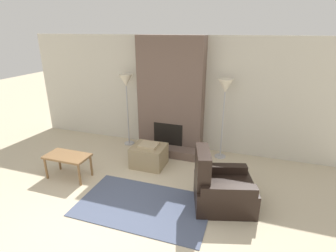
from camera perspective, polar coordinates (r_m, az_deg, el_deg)
ground_plane at (r=4.13m, az=-13.02°, el=-21.35°), size 24.00×24.00×0.00m
wall_back at (r=6.16m, az=1.33°, el=7.10°), size 7.41×0.06×2.60m
fireplace at (r=5.94m, az=0.57°, el=5.91°), size 1.48×0.74×2.60m
ottoman at (r=5.53m, az=-4.17°, el=-6.40°), size 0.67×0.59×0.49m
armchair at (r=4.42m, az=11.09°, el=-13.41°), size 1.11×1.03×0.97m
side_table at (r=5.37m, az=-21.04°, el=-6.56°), size 0.84×0.45×0.47m
floor_lamp_left at (r=6.24m, az=-9.11°, el=8.93°), size 0.31×0.31×1.74m
floor_lamp_right at (r=5.58m, az=12.34°, el=7.57°), size 0.31×0.31×1.76m
area_rug at (r=4.50m, az=-5.35°, el=-16.80°), size 2.14×1.26×0.01m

